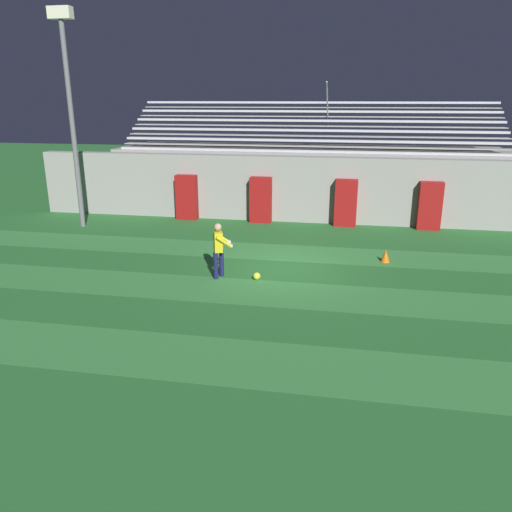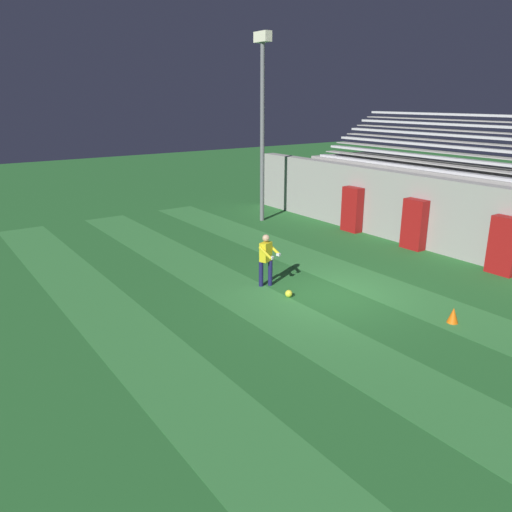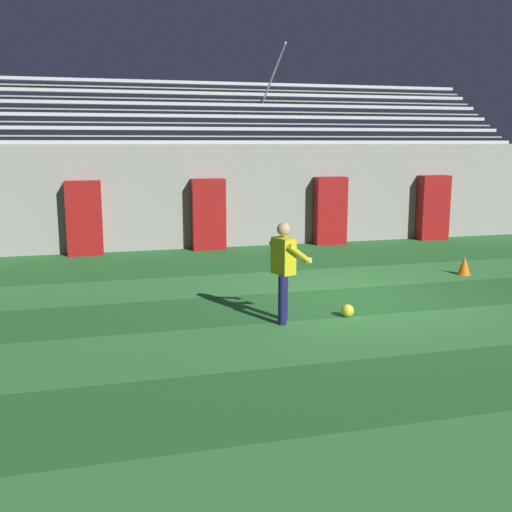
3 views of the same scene
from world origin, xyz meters
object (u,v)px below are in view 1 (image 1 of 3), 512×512
object	(u,v)px
padding_pillar_gate_left	(261,200)
floodlight_pole	(69,95)
padding_pillar_gate_right	(346,203)
padding_pillar_far_left	(187,197)
traffic_cone	(386,256)
padding_pillar_far_right	(430,206)
soccer_ball	(257,276)
goalkeeper	(219,247)

from	to	relation	value
padding_pillar_gate_left	floodlight_pole	distance (m)	8.68
padding_pillar_gate_right	floodlight_pole	world-z (taller)	floodlight_pole
padding_pillar_far_left	traffic_cone	distance (m)	9.57
padding_pillar_far_right	padding_pillar_gate_left	bearing A→B (deg)	180.00
padding_pillar_gate_right	padding_pillar_far_right	world-z (taller)	same
padding_pillar_gate_right	padding_pillar_far_left	xyz separation A→B (m)	(-6.92, 0.00, 0.00)
soccer_ball	traffic_cone	xyz separation A→B (m)	(3.88, 2.42, 0.10)
goalkeeper	traffic_cone	distance (m)	5.62
padding_pillar_far_right	goalkeeper	world-z (taller)	padding_pillar_far_right
goalkeeper	padding_pillar_gate_left	bearing A→B (deg)	89.72
padding_pillar_gate_left	padding_pillar_far_right	bearing A→B (deg)	0.00
padding_pillar_far_left	soccer_ball	bearing A→B (deg)	-58.16
floodlight_pole	soccer_ball	world-z (taller)	floodlight_pole
padding_pillar_gate_right	padding_pillar_far_left	distance (m)	6.92
padding_pillar_gate_left	goalkeeper	distance (m)	7.12
floodlight_pole	goalkeeper	xyz separation A→B (m)	(7.22, -5.08, -4.33)
padding_pillar_far_right	soccer_ball	distance (m)	9.27
padding_pillar_gate_left	goalkeeper	bearing A→B (deg)	-90.28
floodlight_pole	soccer_ball	distance (m)	11.07
padding_pillar_gate_left	traffic_cone	distance (m)	6.90
padding_pillar_far_left	soccer_ball	world-z (taller)	padding_pillar_far_left
padding_pillar_gate_left	floodlight_pole	xyz separation A→B (m)	(-7.26, -2.04, 4.31)
padding_pillar_gate_left	padding_pillar_far_left	world-z (taller)	same
goalkeeper	soccer_ball	distance (m)	1.42
padding_pillar_far_left	padding_pillar_gate_right	bearing A→B (deg)	0.00
padding_pillar_far_left	goalkeeper	bearing A→B (deg)	-65.26
padding_pillar_far_right	soccer_ball	xyz separation A→B (m)	(-5.87, -7.12, -0.87)
padding_pillar_gate_left	padding_pillar_gate_right	bearing A→B (deg)	0.00
padding_pillar_gate_right	goalkeeper	bearing A→B (deg)	-117.08
padding_pillar_far_right	traffic_cone	xyz separation A→B (m)	(-1.99, -4.71, -0.77)
padding_pillar_far_right	floodlight_pole	bearing A→B (deg)	-171.85
padding_pillar_far_right	traffic_cone	size ratio (longest dim) A/B	4.66
padding_pillar_gate_right	traffic_cone	bearing A→B (deg)	-73.64
padding_pillar_far_left	soccer_ball	xyz separation A→B (m)	(4.42, -7.12, -0.87)
padding_pillar_far_left	goalkeeper	world-z (taller)	padding_pillar_far_left
padding_pillar_gate_right	goalkeeper	xyz separation A→B (m)	(-3.64, -7.12, -0.02)
padding_pillar_far_right	traffic_cone	world-z (taller)	padding_pillar_far_right
padding_pillar_gate_left	soccer_ball	world-z (taller)	padding_pillar_gate_left
padding_pillar_gate_left	padding_pillar_far_right	world-z (taller)	same
padding_pillar_gate_left	padding_pillar_gate_right	xyz separation A→B (m)	(3.60, 0.00, 0.00)
padding_pillar_gate_right	padding_pillar_far_right	xyz separation A→B (m)	(3.37, 0.00, 0.00)
padding_pillar_gate_left	padding_pillar_far_left	distance (m)	3.31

